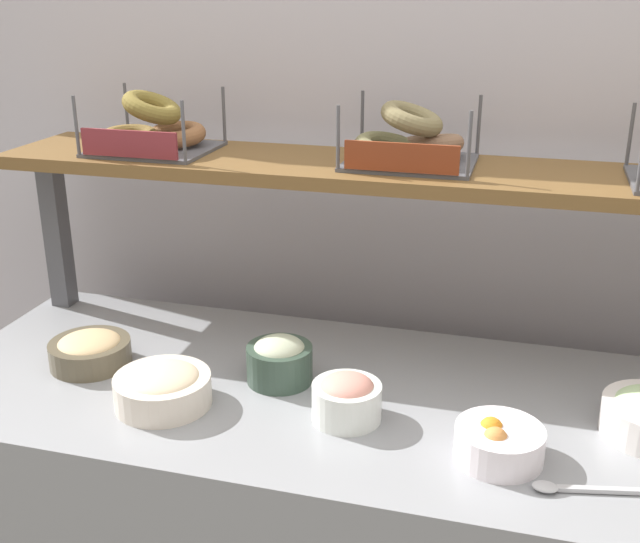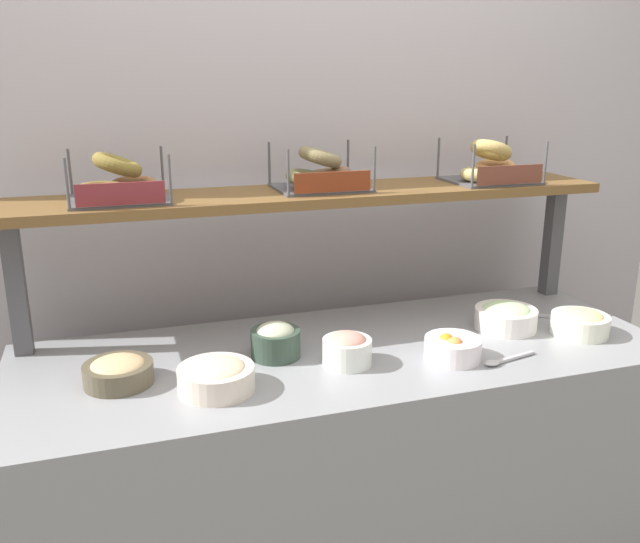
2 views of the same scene
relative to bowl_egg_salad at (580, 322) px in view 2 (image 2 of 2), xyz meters
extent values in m
cube|color=#B3ADB4|center=(-0.73, 0.66, 0.31)|extent=(3.11, 0.06, 2.40)
cube|color=gray|center=(-0.73, 0.11, -0.46)|extent=(1.91, 0.70, 0.85)
cube|color=#4C4C51|center=(-1.63, 0.38, 0.16)|extent=(0.05, 0.05, 0.40)
cube|color=#4C4C51|center=(0.16, 0.38, 0.16)|extent=(0.05, 0.05, 0.40)
cube|color=brown|center=(-0.73, 0.38, 0.38)|extent=(1.87, 0.32, 0.03)
cylinder|color=white|center=(0.00, 0.00, -0.01)|extent=(0.17, 0.17, 0.06)
ellipsoid|color=#F8DD94|center=(0.00, 0.00, 0.02)|extent=(0.14, 0.14, 0.04)
cylinder|color=brown|center=(-1.37, 0.08, -0.01)|extent=(0.18, 0.18, 0.06)
ellipsoid|color=#D7B37F|center=(-1.37, 0.08, 0.01)|extent=(0.14, 0.14, 0.04)
cylinder|color=white|center=(-0.77, 0.01, 0.00)|extent=(0.14, 0.14, 0.07)
ellipsoid|color=#E69585|center=(-0.77, 0.01, 0.03)|extent=(0.11, 0.11, 0.05)
cylinder|color=white|center=(-0.47, -0.05, -0.01)|extent=(0.16, 0.16, 0.06)
sphere|color=orange|center=(-0.49, -0.04, 0.01)|extent=(0.04, 0.04, 0.04)
sphere|color=#DE8B44|center=(-0.48, -0.07, 0.01)|extent=(0.05, 0.05, 0.05)
sphere|color=#E49243|center=(-0.48, -0.06, 0.01)|extent=(0.04, 0.04, 0.04)
cylinder|color=silver|center=(-1.14, -0.03, -0.01)|extent=(0.20, 0.20, 0.06)
ellipsoid|color=beige|center=(-1.14, -0.03, 0.02)|extent=(0.15, 0.15, 0.04)
cylinder|color=white|center=(-0.19, 0.11, -0.01)|extent=(0.19, 0.19, 0.07)
ellipsoid|color=#C7EAAB|center=(-0.19, 0.11, 0.02)|extent=(0.15, 0.15, 0.05)
cylinder|color=#34473A|center=(-0.94, 0.13, 0.00)|extent=(0.14, 0.14, 0.08)
ellipsoid|color=beige|center=(-0.94, 0.13, 0.03)|extent=(0.11, 0.11, 0.06)
cube|color=#B7B7BC|center=(-0.01, 0.16, -0.03)|extent=(0.12, 0.09, 0.01)
ellipsoid|color=#B7B7BC|center=(0.06, 0.11, -0.03)|extent=(0.04, 0.03, 0.01)
cube|color=#B7B7BC|center=(-0.30, -0.10, -0.03)|extent=(0.14, 0.04, 0.01)
ellipsoid|color=#B7B7BC|center=(-0.39, -0.12, -0.03)|extent=(0.04, 0.03, 0.01)
cube|color=#4C4C51|center=(-1.33, 0.37, 0.39)|extent=(0.27, 0.24, 0.01)
cylinder|color=#4C4C51|center=(-1.46, 0.26, 0.46)|extent=(0.01, 0.01, 0.14)
cylinder|color=#4C4C51|center=(-1.19, 0.26, 0.46)|extent=(0.01, 0.01, 0.14)
cylinder|color=#4C4C51|center=(-1.46, 0.49, 0.46)|extent=(0.01, 0.01, 0.14)
cylinder|color=#4C4C51|center=(-1.19, 0.49, 0.46)|extent=(0.01, 0.01, 0.14)
cube|color=maroon|center=(-1.33, 0.25, 0.43)|extent=(0.23, 0.01, 0.06)
torus|color=olive|center=(-1.37, 0.34, 0.42)|extent=(0.18, 0.19, 0.05)
torus|color=brown|center=(-1.29, 0.41, 0.42)|extent=(0.18, 0.18, 0.05)
torus|color=brown|center=(-1.33, 0.37, 0.49)|extent=(0.15, 0.14, 0.09)
cube|color=#4C4C51|center=(-0.72, 0.40, 0.39)|extent=(0.28, 0.24, 0.01)
cylinder|color=#4C4C51|center=(-0.85, 0.28, 0.46)|extent=(0.01, 0.01, 0.14)
cylinder|color=#4C4C51|center=(-0.58, 0.28, 0.46)|extent=(0.01, 0.01, 0.14)
cylinder|color=#4C4C51|center=(-0.85, 0.51, 0.46)|extent=(0.01, 0.01, 0.14)
cylinder|color=#4C4C51|center=(-0.58, 0.51, 0.46)|extent=(0.01, 0.01, 0.14)
cube|color=maroon|center=(-0.72, 0.28, 0.43)|extent=(0.24, 0.01, 0.06)
torus|color=#6B6743|center=(-0.77, 0.37, 0.43)|extent=(0.19, 0.18, 0.06)
torus|color=brown|center=(-0.68, 0.43, 0.43)|extent=(0.20, 0.20, 0.06)
torus|color=olive|center=(-0.72, 0.40, 0.49)|extent=(0.16, 0.16, 0.08)
cube|color=#4C4C51|center=(-0.13, 0.36, 0.39)|extent=(0.28, 0.24, 0.01)
cylinder|color=#4C4C51|center=(-0.26, 0.25, 0.46)|extent=(0.01, 0.01, 0.14)
cylinder|color=#4C4C51|center=(0.00, 0.25, 0.46)|extent=(0.01, 0.01, 0.14)
cylinder|color=#4C4C51|center=(-0.26, 0.48, 0.46)|extent=(0.01, 0.01, 0.14)
cylinder|color=#4C4C51|center=(0.00, 0.48, 0.46)|extent=(0.01, 0.01, 0.14)
cube|color=brown|center=(-0.13, 0.24, 0.43)|extent=(0.24, 0.01, 0.06)
torus|color=tan|center=(-0.18, 0.33, 0.42)|extent=(0.16, 0.16, 0.05)
torus|color=tan|center=(-0.09, 0.40, 0.43)|extent=(0.20, 0.20, 0.06)
torus|color=tan|center=(-0.13, 0.36, 0.50)|extent=(0.20, 0.19, 0.09)
camera|label=1|loc=(-0.46, -1.28, 0.77)|focal=43.69mm
camera|label=2|loc=(-1.36, -1.57, 0.73)|focal=37.11mm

